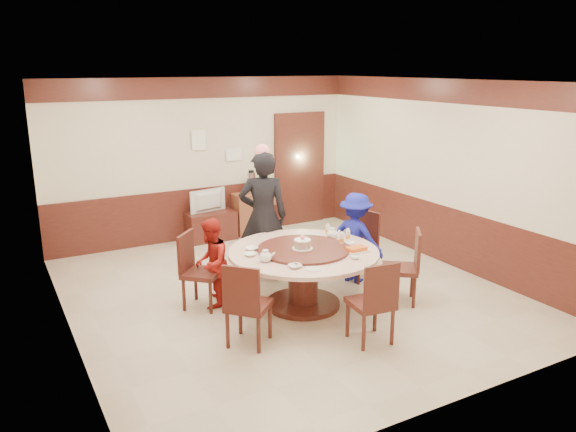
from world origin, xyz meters
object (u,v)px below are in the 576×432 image
person_red (211,263)px  side_cabinet (255,213)px  banquet_table (303,266)px  birthday_cake (302,244)px  person_standing (263,216)px  thermos (251,183)px  tv_stand (211,226)px  shrimp_platter (356,250)px  television (210,201)px  person_blue (355,238)px

person_red → side_cabinet: 3.30m
banquet_table → birthday_cake: (-0.03, -0.02, 0.31)m
person_standing → side_cabinet: (0.91, 2.17, -0.56)m
banquet_table → thermos: (0.82, 3.26, 0.41)m
person_red → tv_stand: bearing=-168.6°
banquet_table → shrimp_platter: shrimp_platter is taller
banquet_table → birthday_cake: bearing=-142.1°
television → thermos: bearing=171.1°
person_red → tv_stand: (1.02, 2.66, -0.32)m
person_standing → side_cabinet: size_ratio=2.33×
person_standing → person_red: 1.18m
shrimp_platter → birthday_cake: bearing=148.9°
birthday_cake → thermos: (0.85, 3.28, 0.10)m
person_blue → tv_stand: 3.06m
person_red → shrimp_platter: 1.83m
banquet_table → person_standing: 1.16m
birthday_cake → television: 3.26m
person_blue → birthday_cake: bearing=84.6°
shrimp_platter → side_cabinet: shrimp_platter is taller
shrimp_platter → side_cabinet: bearing=84.6°
person_blue → person_red: bearing=59.2°
person_red → person_blue: bearing=117.7°
tv_stand → side_cabinet: (0.88, 0.03, 0.12)m
banquet_table → tv_stand: (0.01, 3.23, -0.28)m
banquet_table → shrimp_platter: bearing=-34.0°
person_blue → birthday_cake: size_ratio=4.97×
banquet_table → tv_stand: bearing=89.9°
birthday_cake → thermos: bearing=75.5°
banquet_table → thermos: bearing=75.8°
person_standing → thermos: (0.84, 2.17, 0.01)m
person_standing → thermos: person_standing is taller
tv_stand → thermos: thermos is taller
person_red → person_blue: person_blue is taller
banquet_table → person_standing: size_ratio=1.01×
television → birthday_cake: bearing=78.4°
banquet_table → tv_stand: 3.25m
birthday_cake → shrimp_platter: size_ratio=0.86×
shrimp_platter → television: (-0.54, 3.60, -0.08)m
banquet_table → person_blue: size_ratio=1.47×
side_cabinet → shrimp_platter: bearing=-95.4°
television → thermos: (0.82, 0.03, 0.24)m
person_standing → person_blue: size_ratio=1.45×
tv_stand → side_cabinet: size_ratio=1.06×
side_cabinet → person_blue: bearing=-86.0°
person_blue → birthday_cake: (-1.11, -0.42, 0.20)m
thermos → birthday_cake: bearing=-104.5°
person_red → person_blue: 2.11m
shrimp_platter → person_blue: bearing=54.9°
person_red → tv_stand: 2.87m
birthday_cake → television: bearing=89.4°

